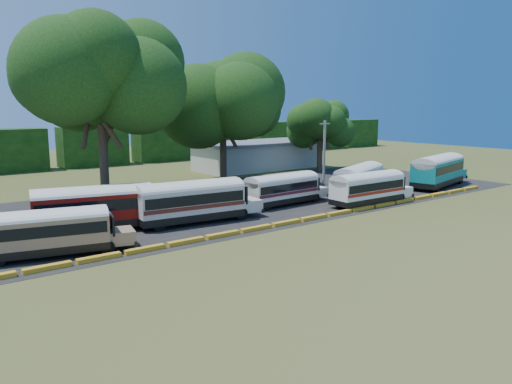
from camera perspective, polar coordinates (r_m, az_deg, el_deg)
ground at (r=39.65m, az=6.06°, el=-3.70°), size 160.00×160.00×0.00m
asphalt_strip at (r=49.40m, az=-2.69°, el=-0.92°), size 64.00×24.00×0.02m
curb at (r=40.33m, az=5.09°, el=-3.23°), size 53.70×0.45×0.30m
terminal_building at (r=73.44m, az=0.19°, el=4.26°), size 19.00×9.00×4.00m
treeline_backdrop at (r=80.67m, az=-18.12°, el=4.97°), size 130.00×4.00×6.00m
bus_beige at (r=33.31m, az=-22.64°, el=-4.01°), size 9.43×4.28×3.01m
bus_red at (r=38.79m, az=-17.71°, el=-1.45°), size 10.77×4.77×3.44m
bus_cream_west at (r=39.71m, az=-7.28°, el=-0.83°), size 10.69×3.66×3.44m
bus_cream_east at (r=46.66m, az=3.16°, el=0.53°), size 9.21×2.64×3.00m
bus_white_red at (r=47.84m, az=12.77°, el=0.62°), size 9.54×2.55×3.12m
bus_white_blue at (r=52.38m, az=11.78°, el=1.55°), size 10.16×5.93×3.28m
bus_teal at (r=60.44m, az=20.16°, el=2.50°), size 11.56×5.20×3.69m
tree_west at (r=47.05m, az=-17.50°, el=12.94°), size 12.75×12.75×16.85m
tree_center at (r=59.21m, az=-3.84°, el=10.53°), size 12.06×12.06×14.39m
tree_east at (r=71.24m, az=7.37°, el=8.02°), size 7.22×7.22×9.73m
utility_pole at (r=59.16m, az=7.81°, el=4.57°), size 1.60×0.30×7.51m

